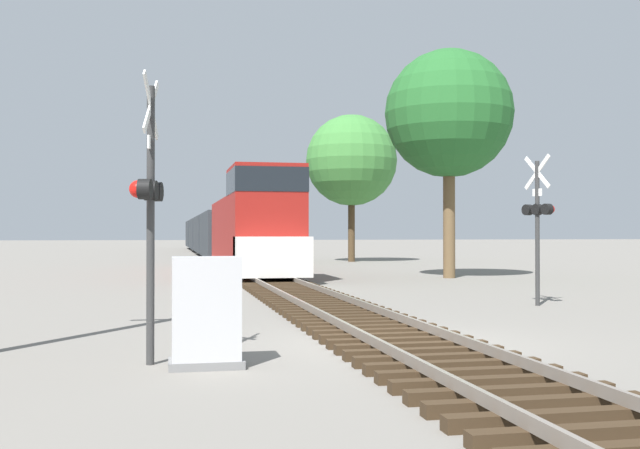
% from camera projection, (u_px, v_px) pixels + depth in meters
% --- Properties ---
extents(ground_plane, '(400.00, 400.00, 0.00)m').
position_uv_depth(ground_plane, '(395.00, 344.00, 13.18)').
color(ground_plane, slate).
extents(rail_track_bed, '(2.60, 160.00, 0.31)m').
position_uv_depth(rail_track_bed, '(395.00, 337.00, 13.19)').
color(rail_track_bed, '#382819').
rests_on(rail_track_bed, ground).
extents(freight_train, '(2.87, 72.50, 4.65)m').
position_uv_depth(freight_train, '(215.00, 234.00, 61.14)').
color(freight_train, maroon).
rests_on(freight_train, ground).
extents(crossing_signal_near, '(0.49, 1.01, 4.33)m').
position_uv_depth(crossing_signal_near, '(149.00, 198.00, 11.17)').
color(crossing_signal_near, '#333333').
rests_on(crossing_signal_near, ground).
extents(crossing_signal_far, '(0.57, 1.01, 4.08)m').
position_uv_depth(crossing_signal_far, '(538.00, 215.00, 20.24)').
color(crossing_signal_far, '#333333').
rests_on(crossing_signal_far, ground).
extents(relay_cabinet, '(1.08, 0.68, 1.62)m').
position_uv_depth(relay_cabinet, '(206.00, 313.00, 10.93)').
color(relay_cabinet, slate).
rests_on(relay_cabinet, ground).
extents(tree_far_right, '(5.60, 5.60, 10.01)m').
position_uv_depth(tree_far_right, '(449.00, 114.00, 32.72)').
color(tree_far_right, brown).
rests_on(tree_far_right, ground).
extents(tree_mid_background, '(6.25, 6.25, 10.08)m').
position_uv_depth(tree_mid_background, '(351.00, 161.00, 51.23)').
color(tree_mid_background, '#473521').
rests_on(tree_mid_background, ground).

